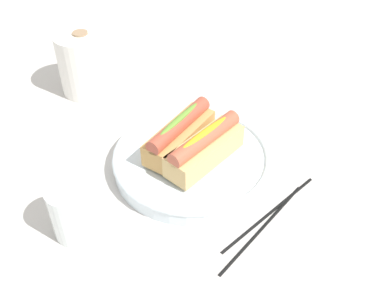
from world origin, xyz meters
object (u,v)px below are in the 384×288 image
object	(u,v)px
serving_bowl	(192,159)
hotdog_front	(205,147)
water_glass	(74,213)
hotdog_back	(180,134)
chopstick_far	(263,227)
paper_towel_roll	(85,63)
chopstick_near	(270,212)

from	to	relation	value
serving_bowl	hotdog_front	distance (m)	0.05
serving_bowl	water_glass	xyz separation A→B (m)	(-0.22, 0.01, 0.02)
hotdog_front	hotdog_back	distance (m)	0.06
hotdog_front	chopstick_far	bearing A→B (deg)	-95.48
serving_bowl	paper_towel_roll	world-z (taller)	paper_towel_roll
hotdog_front	paper_towel_roll	xyz separation A→B (m)	(-0.01, 0.36, 0.01)
water_glass	chopstick_far	world-z (taller)	water_glass
hotdog_front	chopstick_near	distance (m)	0.15
hotdog_front	water_glass	xyz separation A→B (m)	(-0.23, 0.04, -0.02)
serving_bowl	hotdog_front	xyz separation A→B (m)	(0.00, -0.03, 0.04)
hotdog_back	chopstick_near	bearing A→B (deg)	-82.74
serving_bowl	hotdog_back	size ratio (longest dim) A/B	1.74
serving_bowl	hotdog_front	size ratio (longest dim) A/B	1.77
serving_bowl	chopstick_near	bearing A→B (deg)	-82.96
water_glass	chopstick_near	distance (m)	0.30
water_glass	chopstick_near	world-z (taller)	water_glass
hotdog_back	chopstick_near	world-z (taller)	hotdog_back
paper_towel_roll	serving_bowl	bearing A→B (deg)	-89.26
serving_bowl	chopstick_far	size ratio (longest dim) A/B	1.25
chopstick_far	paper_towel_roll	bearing A→B (deg)	80.63
serving_bowl	water_glass	bearing A→B (deg)	177.78
hotdog_back	chopstick_near	distance (m)	0.20
water_glass	paper_towel_roll	xyz separation A→B (m)	(0.22, 0.32, 0.03)
hotdog_front	chopstick_far	xyz separation A→B (m)	(-0.01, -0.15, -0.06)
hotdog_front	paper_towel_roll	size ratio (longest dim) A/B	1.16
chopstick_near	chopstick_far	xyz separation A→B (m)	(-0.03, -0.01, 0.00)
chopstick_near	hotdog_front	bearing A→B (deg)	94.73
chopstick_near	chopstick_far	size ratio (longest dim) A/B	1.00
hotdog_back	hotdog_front	bearing A→B (deg)	-81.45
paper_towel_roll	hotdog_back	bearing A→B (deg)	-89.97
serving_bowl	chopstick_near	world-z (taller)	serving_bowl
serving_bowl	chopstick_far	world-z (taller)	serving_bowl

